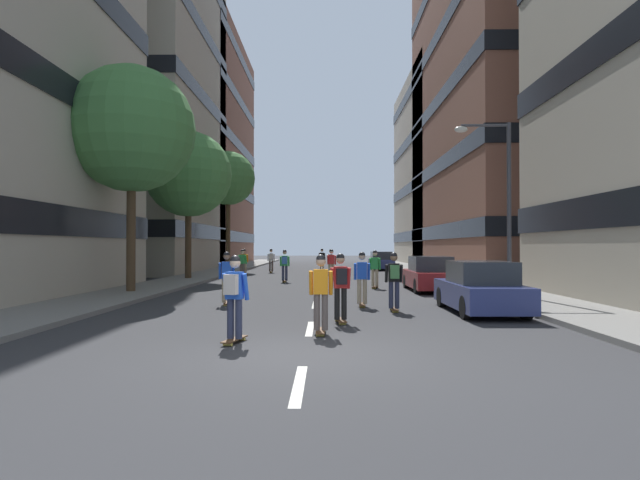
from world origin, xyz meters
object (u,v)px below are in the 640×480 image
at_px(parked_car_near, 381,261).
at_px(skater_10, 332,263).
at_px(parked_car_mid, 430,275).
at_px(skater_13, 362,276).
at_px(streetlamp_right, 499,189).
at_px(skater_3, 227,275).
at_px(street_tree_far, 228,179).
at_px(skater_0, 234,293).
at_px(skater_8, 321,290).
at_px(skater_6, 271,259).
at_px(skater_7, 341,283).
at_px(street_tree_near, 188,174).
at_px(skater_4, 331,261).
at_px(parked_car_far, 480,289).
at_px(skater_5, 244,261).
at_px(skater_1, 375,267).
at_px(skater_12, 322,258).
at_px(skater_2, 242,262).
at_px(skater_11, 394,278).
at_px(street_tree_mid, 131,129).

distance_m(parked_car_near, skater_10, 12.64).
xyz_separation_m(parked_car_mid, skater_13, (-3.38, -5.96, 0.29)).
bearing_deg(skater_10, streetlamp_right, -61.63).
bearing_deg(skater_3, street_tree_far, 100.67).
distance_m(skater_0, skater_8, 2.06).
relative_size(parked_car_mid, skater_3, 2.47).
height_order(skater_0, skater_8, same).
distance_m(skater_6, skater_10, 8.51).
relative_size(skater_0, skater_6, 1.00).
distance_m(skater_6, skater_7, 25.61).
relative_size(street_tree_near, skater_4, 4.77).
xyz_separation_m(skater_6, skater_8, (3.98, -26.87, -0.03)).
bearing_deg(parked_car_far, skater_7, -152.92).
xyz_separation_m(parked_car_near, skater_7, (-4.17, -29.86, 0.32)).
bearing_deg(skater_0, skater_3, 102.17).
bearing_deg(skater_5, skater_1, -53.97).
xyz_separation_m(parked_car_near, skater_1, (-2.28, -18.93, 0.29)).
bearing_deg(skater_1, skater_12, 98.12).
bearing_deg(skater_2, skater_10, -6.85).
relative_size(parked_car_mid, skater_5, 2.47).
bearing_deg(skater_13, skater_2, 112.90).
relative_size(parked_car_near, street_tree_far, 0.46).
relative_size(parked_car_near, skater_11, 2.47).
height_order(parked_car_mid, streetlamp_right, streetlamp_right).
bearing_deg(skater_10, parked_car_far, -75.06).
height_order(street_tree_near, skater_13, street_tree_near).
bearing_deg(street_tree_mid, skater_5, 80.01).
height_order(parked_car_far, skater_12, skater_12).
bearing_deg(street_tree_near, skater_12, 59.20).
height_order(skater_3, skater_4, same).
distance_m(street_tree_near, skater_12, 15.71).
relative_size(skater_0, skater_12, 1.00).
relative_size(skater_4, skater_8, 1.00).
bearing_deg(skater_7, skater_3, 132.43).
relative_size(street_tree_far, skater_10, 5.35).
relative_size(street_tree_far, skater_1, 5.35).
height_order(skater_8, skater_12, same).
xyz_separation_m(street_tree_mid, skater_13, (9.13, -4.20, -5.75)).
xyz_separation_m(parked_car_far, skater_13, (-3.38, 1.49, 0.29)).
bearing_deg(street_tree_mid, skater_8, -50.37).
bearing_deg(skater_12, skater_7, -88.57).
bearing_deg(skater_6, parked_car_mid, -61.06).
height_order(parked_car_far, skater_13, skater_13).
distance_m(skater_1, skater_10, 7.28).
xyz_separation_m(parked_car_far, skater_5, (-10.07, 19.51, 0.29)).
height_order(street_tree_mid, skater_4, street_tree_mid).
bearing_deg(skater_7, skater_10, 90.15).
xyz_separation_m(skater_4, skater_11, (1.75, -18.67, 0.00)).
bearing_deg(street_tree_far, skater_1, -60.06).
bearing_deg(skater_0, skater_5, 98.56).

